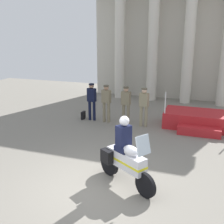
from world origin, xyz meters
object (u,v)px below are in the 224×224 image
(officer_in_row_3, at_px, (144,104))
(officer_in_row_1, at_px, (106,101))
(reviewing_stand, at_px, (200,121))
(officer_in_row_0, at_px, (92,99))
(motorcycle_with_rider, at_px, (125,157))
(briefcase_on_ground, at_px, (83,115))
(officer_in_row_2, at_px, (126,102))

(officer_in_row_3, bearing_deg, officer_in_row_1, 7.90)
(reviewing_stand, xyz_separation_m, officer_in_row_0, (-4.75, -0.52, 0.68))
(officer_in_row_0, bearing_deg, officer_in_row_3, -173.51)
(officer_in_row_1, bearing_deg, motorcycle_with_rider, 124.01)
(officer_in_row_0, relative_size, motorcycle_with_rider, 0.90)
(officer_in_row_1, distance_m, motorcycle_with_rider, 5.32)
(briefcase_on_ground, bearing_deg, officer_in_row_1, -3.65)
(reviewing_stand, bearing_deg, motorcycle_with_rider, -107.70)
(officer_in_row_3, height_order, motorcycle_with_rider, motorcycle_with_rider)
(officer_in_row_3, xyz_separation_m, briefcase_on_ground, (-2.88, 0.09, -0.81))
(officer_in_row_0, bearing_deg, officer_in_row_2, -170.74)
(officer_in_row_1, relative_size, motorcycle_with_rider, 0.89)
(officer_in_row_2, xyz_separation_m, motorcycle_with_rider, (1.42, -4.89, -0.19))
(reviewing_stand, relative_size, motorcycle_with_rider, 1.58)
(motorcycle_with_rider, xyz_separation_m, briefcase_on_ground, (-3.48, 4.87, -0.61))
(reviewing_stand, distance_m, motorcycle_with_rider, 5.67)
(officer_in_row_0, distance_m, briefcase_on_ground, 0.94)
(briefcase_on_ground, bearing_deg, officer_in_row_2, 0.42)
(officer_in_row_2, distance_m, briefcase_on_ground, 2.21)
(officer_in_row_1, relative_size, officer_in_row_3, 1.01)
(reviewing_stand, xyz_separation_m, officer_in_row_2, (-3.14, -0.50, 0.66))
(reviewing_stand, distance_m, officer_in_row_2, 3.25)
(reviewing_stand, bearing_deg, briefcase_on_ground, -174.37)
(officer_in_row_2, xyz_separation_m, briefcase_on_ground, (-2.06, -0.02, -0.80))
(officer_in_row_2, distance_m, motorcycle_with_rider, 5.09)
(officer_in_row_0, relative_size, officer_in_row_3, 1.01)
(officer_in_row_2, distance_m, officer_in_row_3, 0.83)
(officer_in_row_0, relative_size, briefcase_on_ground, 4.73)
(reviewing_stand, relative_size, officer_in_row_2, 1.81)
(reviewing_stand, height_order, officer_in_row_0, officer_in_row_0)
(officer_in_row_3, height_order, briefcase_on_ground, officer_in_row_3)
(officer_in_row_2, bearing_deg, motorcycle_with_rider, 114.62)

